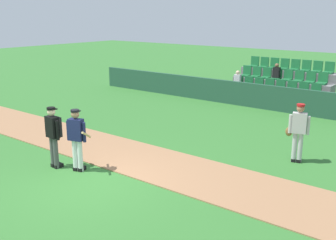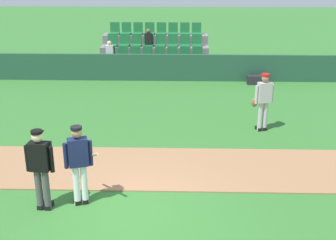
{
  "view_description": "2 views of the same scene",
  "coord_description": "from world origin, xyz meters",
  "px_view_note": "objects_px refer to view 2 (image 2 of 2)",
  "views": [
    {
      "loc": [
        7.47,
        -6.31,
        4.26
      ],
      "look_at": [
        0.21,
        3.02,
        1.09
      ],
      "focal_mm": 42.7,
      "sensor_mm": 36.0,
      "label": 1
    },
    {
      "loc": [
        1.19,
        -7.91,
        4.95
      ],
      "look_at": [
        0.88,
        2.9,
        0.98
      ],
      "focal_mm": 47.83,
      "sensor_mm": 36.0,
      "label": 2
    }
  ],
  "objects_px": {
    "runner_grey_jersey": "(263,100)",
    "equipment_bag": "(258,80)",
    "batter_navy_jersey": "(79,162)",
    "umpire_home_plate": "(41,165)"
  },
  "relations": [
    {
      "from": "equipment_bag",
      "to": "runner_grey_jersey",
      "type": "bearing_deg",
      "value": -98.01
    },
    {
      "from": "runner_grey_jersey",
      "to": "equipment_bag",
      "type": "relative_size",
      "value": 1.96
    },
    {
      "from": "batter_navy_jersey",
      "to": "equipment_bag",
      "type": "distance_m",
      "value": 11.01
    },
    {
      "from": "umpire_home_plate",
      "to": "batter_navy_jersey",
      "type": "bearing_deg",
      "value": 16.85
    },
    {
      "from": "batter_navy_jersey",
      "to": "runner_grey_jersey",
      "type": "relative_size",
      "value": 1.0
    },
    {
      "from": "umpire_home_plate",
      "to": "equipment_bag",
      "type": "relative_size",
      "value": 1.96
    },
    {
      "from": "umpire_home_plate",
      "to": "equipment_bag",
      "type": "distance_m",
      "value": 11.57
    },
    {
      "from": "runner_grey_jersey",
      "to": "equipment_bag",
      "type": "xyz_separation_m",
      "value": [
        0.74,
        5.26,
        -0.78
      ]
    },
    {
      "from": "batter_navy_jersey",
      "to": "runner_grey_jersey",
      "type": "bearing_deg",
      "value": 44.13
    },
    {
      "from": "umpire_home_plate",
      "to": "runner_grey_jersey",
      "type": "xyz_separation_m",
      "value": [
        5.25,
        4.61,
        -0.04
      ]
    }
  ]
}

